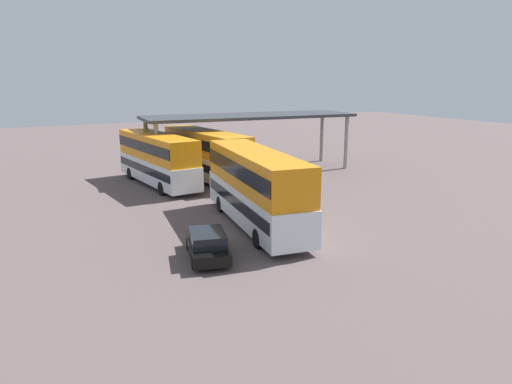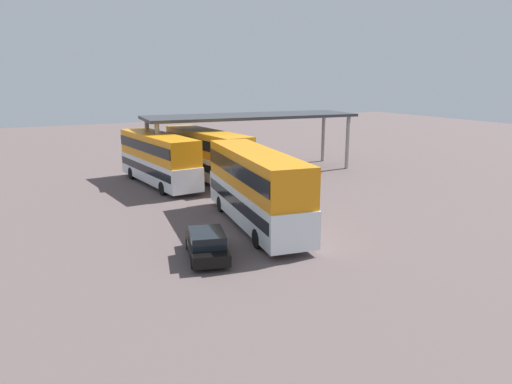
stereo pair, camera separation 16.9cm
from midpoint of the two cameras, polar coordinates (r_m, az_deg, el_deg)
The scene contains 6 objects.
ground_plane at distance 25.23m, azimuth 3.08°, elevation -5.80°, with size 140.00×140.00×0.00m, color #5D4E4D.
double_decker_main at distance 27.03m, azimuth -0.19°, elevation 0.76°, with size 4.25×11.56×4.32m.
parked_hatchback at distance 22.76m, azimuth -6.04°, elevation -6.26°, with size 2.69×4.31×1.35m.
double_decker_near_canopy at distance 38.35m, azimuth -11.81°, elevation 4.06°, with size 3.43×10.91×4.01m.
double_decker_mid_row at distance 39.64m, azimuth -6.12°, elevation 4.62°, with size 3.38×11.57×4.07m.
depot_canopy at distance 42.82m, azimuth -0.88°, elevation 8.75°, with size 19.22×7.33×5.10m.
Camera 1 is at (-12.63, -20.18, 8.38)m, focal length 33.52 mm.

